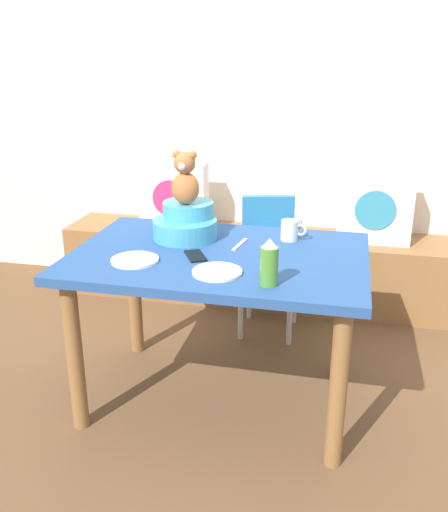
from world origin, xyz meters
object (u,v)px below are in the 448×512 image
object	(u,v)px
pillow_floral_left	(174,196)
infant_seat_teal	(186,222)
highchair	(270,247)
dining_table	(219,276)
book_stack	(285,228)
pillow_floral_right	(375,207)
teddy_bear	(185,179)
dinner_plate_near	(217,272)
ketchup_bottle	(269,263)
dinner_plate_far	(135,260)
coffee_mug	(290,230)
cell_phone	(195,256)

from	to	relation	value
pillow_floral_left	infant_seat_teal	xyz separation A→B (m)	(0.38, -0.98, 0.13)
highchair	dining_table	bearing A→B (deg)	-99.22
book_stack	highchair	xyz separation A→B (m)	(-0.03, -0.44, 0.02)
pillow_floral_right	highchair	xyz separation A→B (m)	(-0.58, -0.42, -0.16)
pillow_floral_left	infant_seat_teal	size ratio (longest dim) A/B	1.33
book_stack	teddy_bear	distance (m)	1.18
dinner_plate_near	ketchup_bottle	bearing A→B (deg)	-17.68
book_stack	dinner_plate_near	distance (m)	1.44
book_stack	ketchup_bottle	bearing A→B (deg)	-85.83
ketchup_bottle	dinner_plate_far	xyz separation A→B (m)	(-0.58, 0.12, -0.08)
ketchup_bottle	coffee_mug	size ratio (longest dim) A/B	1.54
dining_table	coffee_mug	bearing A→B (deg)	41.26
ketchup_bottle	dinner_plate_far	world-z (taller)	ketchup_bottle
highchair	coffee_mug	bearing A→B (deg)	-72.23
dinner_plate_far	cell_phone	bearing A→B (deg)	25.32
dining_table	coffee_mug	size ratio (longest dim) A/B	10.66
dinner_plate_near	highchair	bearing A→B (deg)	85.71
infant_seat_teal	teddy_bear	distance (m)	0.21
dining_table	coffee_mug	xyz separation A→B (m)	(0.28, 0.25, 0.16)
dining_table	cell_phone	bearing A→B (deg)	-141.96
infant_seat_teal	cell_phone	size ratio (longest dim) A/B	2.29
ketchup_bottle	cell_phone	bearing A→B (deg)	146.43
pillow_floral_left	highchair	world-z (taller)	pillow_floral_left
pillow_floral_right	cell_phone	world-z (taller)	pillow_floral_right
pillow_floral_left	infant_seat_teal	distance (m)	1.06
book_stack	cell_phone	xyz separation A→B (m)	(-0.24, -1.25, 0.24)
teddy_bear	dinner_plate_near	distance (m)	0.56
ketchup_bottle	infant_seat_teal	bearing A→B (deg)	133.76
book_stack	dinner_plate_far	xyz separation A→B (m)	(-0.48, -1.36, 0.24)
teddy_bear	dinner_plate_far	xyz separation A→B (m)	(-0.12, -0.36, -0.27)
ketchup_bottle	dinner_plate_far	distance (m)	0.60
infant_seat_teal	ketchup_bottle	world-z (taller)	ketchup_bottle
infant_seat_teal	dinner_plate_near	size ratio (longest dim) A/B	1.65
pillow_floral_right	dining_table	bearing A→B (deg)	-120.97
coffee_mug	pillow_floral_right	bearing A→B (deg)	65.55
dining_table	teddy_bear	xyz separation A→B (m)	(-0.20, 0.19, 0.39)
teddy_bear	ketchup_bottle	bearing A→B (deg)	-46.21
pillow_floral_right	highchair	distance (m)	0.73
teddy_bear	dinner_plate_near	size ratio (longest dim) A/B	1.25
book_stack	pillow_floral_left	bearing A→B (deg)	-178.37
pillow_floral_left	cell_phone	size ratio (longest dim) A/B	3.06
pillow_floral_right	infant_seat_teal	world-z (taller)	same
cell_phone	infant_seat_teal	bearing A→B (deg)	85.34
pillow_floral_left	ketchup_bottle	distance (m)	1.70
teddy_bear	cell_phone	bearing A→B (deg)	-65.54
dinner_plate_near	cell_phone	size ratio (longest dim) A/B	1.39
coffee_mug	cell_phone	xyz separation A→B (m)	(-0.37, -0.31, -0.04)
book_stack	ketchup_bottle	xyz separation A→B (m)	(0.11, -1.48, 0.32)
book_stack	ketchup_bottle	world-z (taller)	ketchup_bottle
ketchup_bottle	pillow_floral_left	bearing A→B (deg)	119.94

